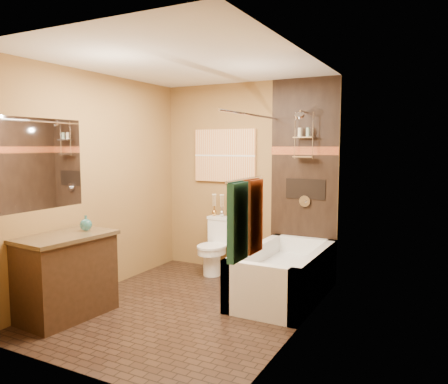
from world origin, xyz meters
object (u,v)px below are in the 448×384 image
Objects in this scene: toilet at (216,246)px; sunset_painting at (225,156)px; bathtub at (284,278)px; vanity at (65,275)px.

sunset_painting is at bearing 94.35° from toilet.
bathtub is at bearing -18.65° from toilet.
sunset_painting is 2.57m from vanity.
toilet is 2.07m from vanity.
vanity is (-1.72, -1.50, 0.19)m from bathtub.
toilet is (-1.12, 0.47, 0.15)m from bathtub.
sunset_painting is 1.88m from bathtub.
sunset_painting reaches higher than vanity.
sunset_painting is at bearing 79.60° from vanity.
sunset_painting reaches higher than bathtub.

